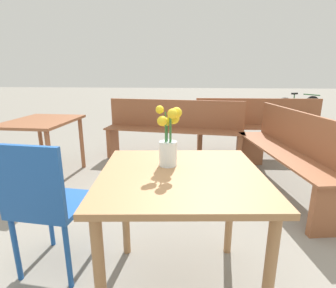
# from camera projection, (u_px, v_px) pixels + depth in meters

# --- Properties ---
(table_front) EXTENTS (0.90, 0.88, 0.74)m
(table_front) POSITION_uv_depth(u_px,v_px,m) (181.00, 193.00, 1.38)
(table_front) COLOR #9E7047
(table_front) RESTS_ON ground_plane
(flower_vase) EXTENTS (0.14, 0.15, 0.33)m
(flower_vase) POSITION_uv_depth(u_px,v_px,m) (169.00, 142.00, 1.43)
(flower_vase) COLOR silver
(flower_vase) RESTS_ON table_front
(cafe_chair) EXTENTS (0.44, 0.44, 0.87)m
(cafe_chair) POSITION_uv_depth(u_px,v_px,m) (45.00, 201.00, 1.55)
(cafe_chair) COLOR #1E519E
(cafe_chair) RESTS_ON ground_plane
(bench_near) EXTENTS (1.90, 0.40, 0.85)m
(bench_near) POSITION_uv_depth(u_px,v_px,m) (258.00, 124.00, 4.01)
(bench_near) COLOR brown
(bench_near) RESTS_ON ground_plane
(bench_middle) EXTENTS (0.62, 1.79, 0.85)m
(bench_middle) POSITION_uv_depth(u_px,v_px,m) (290.00, 149.00, 2.72)
(bench_middle) COLOR brown
(bench_middle) RESTS_ON ground_plane
(bench_far) EXTENTS (2.01, 0.61, 0.85)m
(bench_far) POSITION_uv_depth(u_px,v_px,m) (174.00, 126.00, 3.81)
(bench_far) COLOR brown
(bench_far) RESTS_ON ground_plane
(table_back) EXTENTS (0.73, 0.90, 0.70)m
(table_back) POSITION_uv_depth(u_px,v_px,m) (42.00, 129.00, 3.04)
(table_back) COLOR brown
(table_back) RESTS_ON ground_plane
(bicycle) EXTENTS (1.42, 0.82, 0.76)m
(bicycle) POSITION_uv_depth(u_px,v_px,m) (298.00, 110.00, 6.41)
(bicycle) COLOR black
(bicycle) RESTS_ON ground_plane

